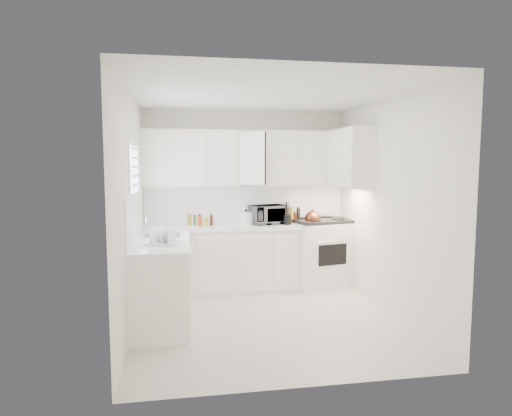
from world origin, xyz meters
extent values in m
plane|color=silver|center=(0.00, 0.00, 0.00)|extent=(3.20, 3.20, 0.00)
plane|color=white|center=(0.00, 0.00, 2.60)|extent=(3.20, 3.20, 0.00)
plane|color=white|center=(0.00, 1.60, 1.30)|extent=(3.00, 0.00, 3.00)
plane|color=white|center=(0.00, -1.60, 1.30)|extent=(3.00, 0.00, 3.00)
plane|color=white|center=(-1.50, 0.00, 1.30)|extent=(0.00, 3.20, 3.20)
plane|color=white|center=(1.50, 0.00, 1.30)|extent=(0.00, 3.20, 3.20)
cube|color=white|center=(-0.39, 1.29, 0.93)|extent=(2.24, 0.64, 0.05)
cube|color=white|center=(-1.19, 0.20, 0.93)|extent=(0.64, 1.62, 0.05)
cube|color=white|center=(0.00, 1.59, 1.23)|extent=(2.98, 0.02, 0.55)
cube|color=white|center=(-1.49, 0.20, 1.23)|extent=(0.02, 1.60, 0.55)
imported|color=gray|center=(0.28, 1.32, 1.12)|extent=(0.55, 0.40, 0.34)
cylinder|color=white|center=(-0.02, 1.52, 1.08)|extent=(0.12, 0.12, 0.27)
cylinder|color=olive|center=(-0.85, 1.42, 1.02)|extent=(0.06, 0.06, 0.13)
cylinder|color=#377F2A|center=(-0.78, 1.33, 1.02)|extent=(0.06, 0.06, 0.13)
cylinder|color=#BB4A19|center=(-0.70, 1.42, 1.02)|extent=(0.06, 0.06, 0.13)
cylinder|color=gold|center=(-0.62, 1.33, 1.02)|extent=(0.06, 0.06, 0.13)
cylinder|color=#4D1F16|center=(-0.55, 1.42, 1.02)|extent=(0.06, 0.06, 0.13)
cylinder|color=#BB4A19|center=(0.58, 1.46, 1.05)|extent=(0.06, 0.06, 0.19)
cylinder|color=gold|center=(0.64, 1.40, 1.05)|extent=(0.06, 0.06, 0.19)
cylinder|color=#4D1F16|center=(0.69, 1.46, 1.05)|extent=(0.06, 0.06, 0.19)
cylinder|color=black|center=(0.74, 1.40, 1.05)|extent=(0.06, 0.06, 0.19)
camera|label=1|loc=(-0.95, -4.92, 1.82)|focal=30.88mm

